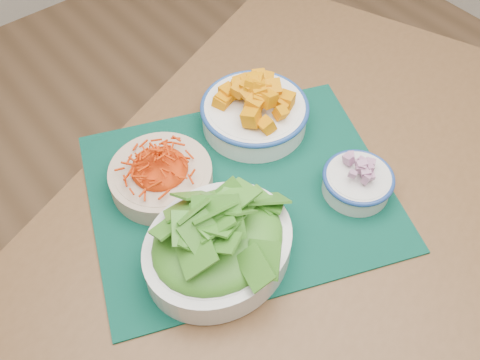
# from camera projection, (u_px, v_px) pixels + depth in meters

# --- Properties ---
(ground) EXTENTS (4.00, 4.00, 0.00)m
(ground) POSITION_uv_depth(u_px,v_px,m) (298.00, 346.00, 1.55)
(ground) COLOR #906845
(ground) RESTS_ON ground
(table) EXTENTS (1.32, 1.11, 0.75)m
(table) POSITION_uv_depth(u_px,v_px,m) (297.00, 220.00, 1.06)
(table) COLOR brown
(table) RESTS_ON ground
(placemat) EXTENTS (0.65, 0.60, 0.00)m
(placemat) POSITION_uv_depth(u_px,v_px,m) (240.00, 191.00, 0.96)
(placemat) COLOR black
(placemat) RESTS_ON table
(carrot_bowl) EXTENTS (0.21, 0.21, 0.07)m
(carrot_bowl) POSITION_uv_depth(u_px,v_px,m) (160.00, 173.00, 0.94)
(carrot_bowl) COLOR beige
(carrot_bowl) RESTS_ON placemat
(squash_bowl) EXTENTS (0.21, 0.21, 0.09)m
(squash_bowl) POSITION_uv_depth(u_px,v_px,m) (255.00, 108.00, 1.03)
(squash_bowl) COLOR white
(squash_bowl) RESTS_ON placemat
(lettuce_bowl) EXTENTS (0.27, 0.24, 0.11)m
(lettuce_bowl) POSITION_uv_depth(u_px,v_px,m) (218.00, 241.00, 0.84)
(lettuce_bowl) COLOR silver
(lettuce_bowl) RESTS_ON placemat
(onion_bowl) EXTENTS (0.14, 0.14, 0.07)m
(onion_bowl) POSITION_uv_depth(u_px,v_px,m) (358.00, 179.00, 0.94)
(onion_bowl) COLOR silver
(onion_bowl) RESTS_ON placemat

